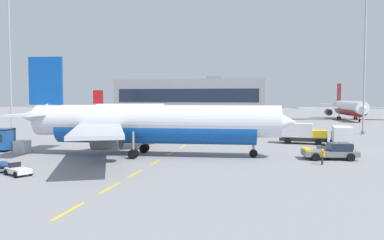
% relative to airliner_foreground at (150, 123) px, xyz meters
% --- Properties ---
extents(ground, '(400.00, 400.00, 0.00)m').
position_rel_airliner_foreground_xyz_m(ground, '(23.99, 21.28, -3.95)').
color(ground, gray).
extents(apron_paint_markings, '(8.00, 95.82, 0.01)m').
position_rel_airliner_foreground_xyz_m(apron_paint_markings, '(1.99, 19.02, -3.95)').
color(apron_paint_markings, yellow).
rests_on(apron_paint_markings, ground).
extents(airliner_foreground, '(34.80, 34.56, 12.20)m').
position_rel_airliner_foreground_xyz_m(airliner_foreground, '(0.00, 0.00, 0.00)').
color(airliner_foreground, silver).
rests_on(airliner_foreground, ground).
extents(pushback_tug, '(6.33, 3.82, 2.08)m').
position_rel_airliner_foreground_xyz_m(pushback_tug, '(21.38, 1.36, -3.05)').
color(pushback_tug, slate).
rests_on(pushback_tug, ground).
extents(airliner_mid_left, '(26.59, 25.60, 9.55)m').
position_rel_airliner_foreground_xyz_m(airliner_mid_left, '(-34.39, 85.84, -0.86)').
color(airliner_mid_left, silver).
rests_on(airliner_mid_left, ground).
extents(airliner_far_right, '(33.39, 33.64, 11.79)m').
position_rel_airliner_foreground_xyz_m(airliner_far_right, '(38.25, 84.45, -0.13)').
color(airliner_far_right, silver).
rests_on(airliner_far_right, ground).
extents(catering_truck, '(7.25, 3.35, 3.14)m').
position_rel_airliner_foreground_xyz_m(catering_truck, '(19.15, 16.52, -2.30)').
color(catering_truck, black).
rests_on(catering_truck, ground).
extents(fuel_service_truck, '(3.09, 7.16, 3.14)m').
position_rel_airliner_foreground_xyz_m(fuel_service_truck, '(24.10, 11.41, -2.30)').
color(fuel_service_truck, black).
rests_on(fuel_service_truck, ground).
extents(ground_crew_worker, '(0.42, 0.65, 1.68)m').
position_rel_airliner_foreground_xyz_m(ground_crew_worker, '(19.85, -2.66, -2.99)').
color(ground_crew_worker, '#232328').
rests_on(ground_crew_worker, ground).
extents(uld_cargo_container, '(1.63, 1.59, 1.60)m').
position_rel_airliner_foreground_xyz_m(uld_cargo_container, '(-16.86, -0.92, -3.15)').
color(uld_cargo_container, '#B7BCC6').
rests_on(uld_cargo_container, ground).
extents(apron_light_mast_near, '(1.80, 1.80, 30.43)m').
position_rel_airliner_foreground_xyz_m(apron_light_mast_near, '(-40.15, 29.52, 14.53)').
color(apron_light_mast_near, slate).
rests_on(apron_light_mast_near, ground).
extents(apron_light_mast_far, '(1.80, 1.80, 29.01)m').
position_rel_airliner_foreground_xyz_m(apron_light_mast_far, '(31.97, 34.97, 13.76)').
color(apron_light_mast_far, slate).
rests_on(apron_light_mast_far, ground).
extents(terminal_satellite, '(60.23, 25.70, 15.81)m').
position_rel_airliner_foreground_xyz_m(terminal_satellite, '(-17.53, 117.07, 3.18)').
color(terminal_satellite, gray).
rests_on(terminal_satellite, ground).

